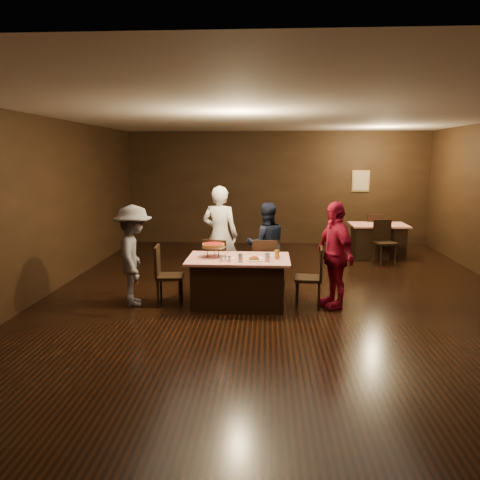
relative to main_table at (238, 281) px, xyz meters
name	(u,v)px	position (x,y,z in m)	size (l,w,h in m)	color
room	(284,169)	(0.71, 0.47, 1.75)	(10.00, 10.04, 3.02)	black
main_table	(238,281)	(0.00, 0.00, 0.00)	(1.60, 1.00, 0.77)	#AB170B
back_table	(378,240)	(3.07, 3.88, 0.00)	(1.30, 0.90, 0.77)	red
chair_far_left	(218,265)	(-0.40, 0.75, 0.09)	(0.42, 0.42, 0.95)	black
chair_far_right	(264,265)	(0.40, 0.75, 0.09)	(0.42, 0.42, 0.95)	black
chair_end_left	(170,275)	(-1.10, 0.00, 0.09)	(0.42, 0.42, 0.95)	black
chair_end_right	(308,277)	(1.10, 0.00, 0.09)	(0.42, 0.42, 0.95)	black
chair_back_near	(385,242)	(3.07, 3.18, 0.09)	(0.42, 0.42, 0.95)	black
chair_back_far	(372,233)	(3.07, 4.48, 0.09)	(0.42, 0.42, 0.95)	black
diner_white_jacket	(220,235)	(-0.42, 1.28, 0.52)	(0.66, 0.44, 1.82)	white
diner_navy_hoodie	(266,244)	(0.43, 1.21, 0.38)	(0.74, 0.58, 1.52)	black
diner_grey_knit	(134,256)	(-1.65, -0.06, 0.41)	(1.03, 0.59, 1.60)	#5D5D62
diner_red_shirt	(335,255)	(1.50, 0.02, 0.45)	(0.98, 0.41, 1.67)	#A71132
pizza_stand	(213,246)	(-0.40, 0.05, 0.57)	(0.38, 0.38, 0.22)	black
plate_with_slice	(254,259)	(0.25, -0.18, 0.41)	(0.25, 0.25, 0.06)	white
plate_empty	(273,256)	(0.55, 0.15, 0.39)	(0.25, 0.25, 0.01)	white
glass_front_left	(241,257)	(0.05, -0.30, 0.46)	(0.08, 0.08, 0.14)	silver
glass_front_right	(267,257)	(0.45, -0.25, 0.46)	(0.08, 0.08, 0.14)	silver
glass_amber	(277,255)	(0.60, -0.05, 0.46)	(0.08, 0.08, 0.14)	#BF7F26
condiments	(225,258)	(-0.18, -0.28, 0.43)	(0.17, 0.10, 0.09)	silver
napkin_center	(258,258)	(0.30, 0.00, 0.39)	(0.16, 0.16, 0.01)	white
napkin_left	(229,258)	(-0.15, -0.05, 0.39)	(0.16, 0.16, 0.01)	white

